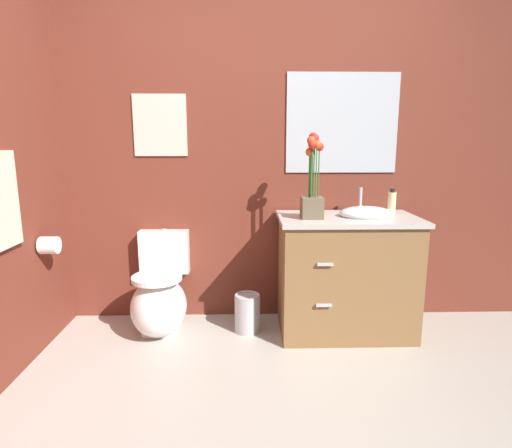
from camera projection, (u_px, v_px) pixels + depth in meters
wall_back at (296, 152)px, 3.05m from camera, size 4.60×0.05×2.50m
toilet at (160, 298)px, 2.93m from camera, size 0.38×0.59×0.69m
vanity_cabinet at (346, 273)px, 2.90m from camera, size 0.94×0.56×1.00m
flower_vase at (313, 188)px, 2.73m from camera, size 0.14×0.14×0.56m
soap_bottle at (392, 203)px, 2.87m from camera, size 0.06×0.06×0.18m
trash_bin at (247, 313)px, 2.95m from camera, size 0.18×0.18×0.27m
wall_poster at (160, 125)px, 2.96m from camera, size 0.38×0.01×0.43m
wall_mirror at (342, 123)px, 2.99m from camera, size 0.80×0.01×0.70m
hanging_towel at (2, 200)px, 2.22m from camera, size 0.03×0.28×0.52m
toilet_paper_roll at (49, 245)px, 2.64m from camera, size 0.11×0.11×0.11m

